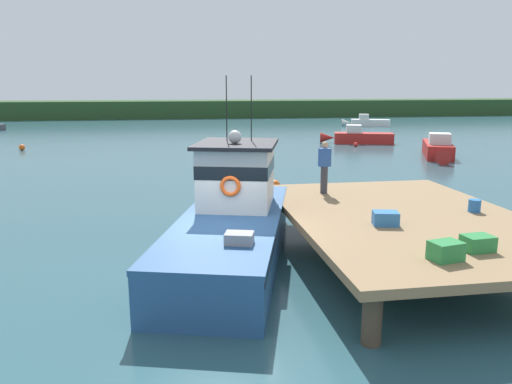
{
  "coord_description": "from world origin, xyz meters",
  "views": [
    {
      "loc": [
        -1.12,
        -11.71,
        4.52
      ],
      "look_at": [
        1.2,
        2.53,
        1.4
      ],
      "focal_mm": 34.58,
      "sensor_mm": 36.0,
      "label": 1
    }
  ],
  "objects_px": {
    "main_fishing_boat": "(234,218)",
    "crate_stack_near_edge": "(478,243)",
    "crate_single_far": "(386,218)",
    "moored_boat_far_left": "(438,149)",
    "deckhand_by_the_boat": "(324,166)",
    "mooring_buoy_spare_mooring": "(356,144)",
    "crate_single_by_cleat": "(446,251)",
    "bait_bucket": "(475,206)",
    "moored_boat_outer_mooring": "(367,122)",
    "moored_boat_off_the_point": "(358,137)",
    "mooring_buoy_outer": "(274,186)",
    "mooring_buoy_inshore": "(22,147)"
  },
  "relations": [
    {
      "from": "main_fishing_boat",
      "to": "crate_stack_near_edge",
      "type": "height_order",
      "value": "main_fishing_boat"
    },
    {
      "from": "crate_single_far",
      "to": "moored_boat_far_left",
      "type": "xyz_separation_m",
      "value": [
        11.67,
        18.31,
        -0.82
      ]
    },
    {
      "from": "deckhand_by_the_boat",
      "to": "mooring_buoy_spare_mooring",
      "type": "relative_size",
      "value": 4.91
    },
    {
      "from": "crate_single_by_cleat",
      "to": "bait_bucket",
      "type": "relative_size",
      "value": 1.76
    },
    {
      "from": "moored_boat_far_left",
      "to": "mooring_buoy_spare_mooring",
      "type": "xyz_separation_m",
      "value": [
        -3.22,
        6.24,
        -0.38
      ]
    },
    {
      "from": "moored_boat_outer_mooring",
      "to": "moored_boat_far_left",
      "type": "distance_m",
      "value": 24.88
    },
    {
      "from": "crate_stack_near_edge",
      "to": "deckhand_by_the_boat",
      "type": "bearing_deg",
      "value": 104.35
    },
    {
      "from": "crate_single_far",
      "to": "moored_boat_off_the_point",
      "type": "xyz_separation_m",
      "value": [
        9.46,
        26.67,
        -0.87
      ]
    },
    {
      "from": "main_fishing_boat",
      "to": "moored_boat_far_left",
      "type": "xyz_separation_m",
      "value": [
        15.16,
        16.42,
        -0.46
      ]
    },
    {
      "from": "moored_boat_off_the_point",
      "to": "mooring_buoy_outer",
      "type": "distance_m",
      "value": 19.76
    },
    {
      "from": "crate_single_far",
      "to": "crate_stack_near_edge",
      "type": "bearing_deg",
      "value": -62.81
    },
    {
      "from": "bait_bucket",
      "to": "moored_boat_outer_mooring",
      "type": "bearing_deg",
      "value": 71.93
    },
    {
      "from": "moored_boat_off_the_point",
      "to": "mooring_buoy_inshore",
      "type": "distance_m",
      "value": 25.29
    },
    {
      "from": "mooring_buoy_spare_mooring",
      "to": "crate_single_far",
      "type": "bearing_deg",
      "value": -108.99
    },
    {
      "from": "mooring_buoy_spare_mooring",
      "to": "mooring_buoy_outer",
      "type": "height_order",
      "value": "mooring_buoy_outer"
    },
    {
      "from": "moored_boat_far_left",
      "to": "mooring_buoy_inshore",
      "type": "xyz_separation_m",
      "value": [
        -27.5,
        8.03,
        -0.33
      ]
    },
    {
      "from": "deckhand_by_the_boat",
      "to": "moored_boat_off_the_point",
      "type": "bearing_deg",
      "value": 66.7
    },
    {
      "from": "moored_boat_outer_mooring",
      "to": "mooring_buoy_inshore",
      "type": "xyz_separation_m",
      "value": [
        -32.39,
        -16.36,
        -0.26
      ]
    },
    {
      "from": "crate_stack_near_edge",
      "to": "bait_bucket",
      "type": "height_order",
      "value": "bait_bucket"
    },
    {
      "from": "crate_single_by_cleat",
      "to": "mooring_buoy_outer",
      "type": "bearing_deg",
      "value": 94.25
    },
    {
      "from": "crate_single_by_cleat",
      "to": "moored_boat_outer_mooring",
      "type": "height_order",
      "value": "crate_single_by_cleat"
    },
    {
      "from": "bait_bucket",
      "to": "deckhand_by_the_boat",
      "type": "relative_size",
      "value": 0.21
    },
    {
      "from": "main_fishing_boat",
      "to": "crate_single_by_cleat",
      "type": "height_order",
      "value": "main_fishing_boat"
    },
    {
      "from": "crate_single_by_cleat",
      "to": "mooring_buoy_inshore",
      "type": "bearing_deg",
      "value": 118.95
    },
    {
      "from": "crate_single_far",
      "to": "moored_boat_outer_mooring",
      "type": "xyz_separation_m",
      "value": [
        16.55,
        42.71,
        -0.9
      ]
    },
    {
      "from": "moored_boat_off_the_point",
      "to": "crate_single_far",
      "type": "bearing_deg",
      "value": -109.52
    },
    {
      "from": "crate_single_by_cleat",
      "to": "crate_stack_near_edge",
      "type": "bearing_deg",
      "value": 23.44
    },
    {
      "from": "crate_single_far",
      "to": "crate_single_by_cleat",
      "type": "relative_size",
      "value": 1.0
    },
    {
      "from": "moored_boat_off_the_point",
      "to": "moored_boat_far_left",
      "type": "height_order",
      "value": "moored_boat_far_left"
    },
    {
      "from": "bait_bucket",
      "to": "mooring_buoy_inshore",
      "type": "height_order",
      "value": "bait_bucket"
    },
    {
      "from": "moored_boat_off_the_point",
      "to": "mooring_buoy_inshore",
      "type": "relative_size",
      "value": 13.82
    },
    {
      "from": "mooring_buoy_spare_mooring",
      "to": "moored_boat_far_left",
      "type": "bearing_deg",
      "value": -62.72
    },
    {
      "from": "moored_boat_far_left",
      "to": "mooring_buoy_inshore",
      "type": "relative_size",
      "value": 14.74
    },
    {
      "from": "mooring_buoy_spare_mooring",
      "to": "deckhand_by_the_boat",
      "type": "bearing_deg",
      "value": -113.07
    },
    {
      "from": "main_fishing_boat",
      "to": "bait_bucket",
      "type": "relative_size",
      "value": 29.21
    },
    {
      "from": "crate_single_by_cleat",
      "to": "moored_boat_off_the_point",
      "type": "relative_size",
      "value": 0.1
    },
    {
      "from": "mooring_buoy_spare_mooring",
      "to": "mooring_buoy_inshore",
      "type": "distance_m",
      "value": 24.35
    },
    {
      "from": "mooring_buoy_inshore",
      "to": "mooring_buoy_outer",
      "type": "distance_m",
      "value": 22.39
    },
    {
      "from": "deckhand_by_the_boat",
      "to": "mooring_buoy_inshore",
      "type": "bearing_deg",
      "value": 124.29
    },
    {
      "from": "deckhand_by_the_boat",
      "to": "moored_boat_off_the_point",
      "type": "relative_size",
      "value": 0.28
    },
    {
      "from": "crate_stack_near_edge",
      "to": "deckhand_by_the_boat",
      "type": "height_order",
      "value": "deckhand_by_the_boat"
    },
    {
      "from": "crate_single_far",
      "to": "crate_stack_near_edge",
      "type": "distance_m",
      "value": 2.36
    },
    {
      "from": "bait_bucket",
      "to": "main_fishing_boat",
      "type": "bearing_deg",
      "value": 170.5
    },
    {
      "from": "moored_boat_far_left",
      "to": "mooring_buoy_inshore",
      "type": "distance_m",
      "value": 28.65
    },
    {
      "from": "bait_bucket",
      "to": "crate_single_far",
      "type": "bearing_deg",
      "value": -164.03
    },
    {
      "from": "bait_bucket",
      "to": "moored_boat_off_the_point",
      "type": "bearing_deg",
      "value": 75.74
    },
    {
      "from": "deckhand_by_the_boat",
      "to": "bait_bucket",
      "type": "bearing_deg",
      "value": -41.42
    },
    {
      "from": "moored_boat_outer_mooring",
      "to": "main_fishing_boat",
      "type": "bearing_deg",
      "value": -116.16
    },
    {
      "from": "main_fishing_boat",
      "to": "moored_boat_far_left",
      "type": "relative_size",
      "value": 1.6
    },
    {
      "from": "deckhand_by_the_boat",
      "to": "mooring_buoy_spare_mooring",
      "type": "xyz_separation_m",
      "value": [
        8.86,
        20.81,
        -1.89
      ]
    }
  ]
}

